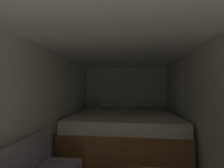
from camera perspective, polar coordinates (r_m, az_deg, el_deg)
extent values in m
cube|color=silver|center=(4.73, 4.91, -5.83)|extent=(2.46, 0.05, 1.98)
cube|color=silver|center=(2.60, -24.89, -9.28)|extent=(0.05, 4.98, 1.98)
cube|color=silver|center=(2.48, 32.60, -9.59)|extent=(0.05, 4.98, 1.98)
cube|color=white|center=(2.30, 3.02, 15.05)|extent=(2.46, 4.98, 0.05)
cube|color=olive|center=(3.76, 4.42, -18.07)|extent=(2.24, 2.09, 0.55)
cube|color=beige|center=(3.66, 4.41, -12.18)|extent=(2.20, 2.05, 0.23)
ellipsoid|color=white|center=(4.52, -1.64, -7.61)|extent=(0.46, 0.28, 0.16)
ellipsoid|color=white|center=(4.49, 11.31, -7.63)|extent=(0.46, 0.28, 0.16)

